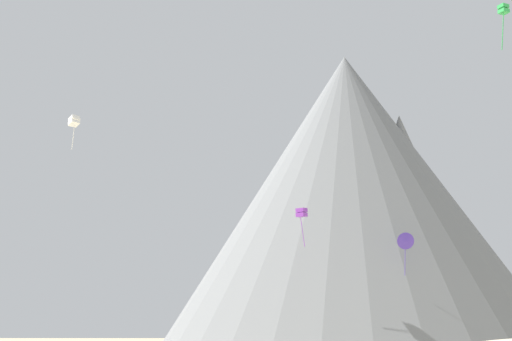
# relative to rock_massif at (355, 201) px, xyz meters

# --- Properties ---
(rock_massif) EXTENTS (79.66, 79.66, 52.85)m
(rock_massif) POSITION_rel_rock_massif_xyz_m (0.00, 0.00, 0.00)
(rock_massif) COLOR slate
(rock_massif) RESTS_ON ground_plane
(kite_violet_mid) EXTENTS (1.64, 1.65, 5.15)m
(kite_violet_mid) POSITION_rel_rock_massif_xyz_m (-10.82, -28.61, -7.27)
(kite_violet_mid) COLOR purple
(kite_green_high) EXTENTS (1.02, 1.03, 4.42)m
(kite_green_high) POSITION_rel_rock_massif_xyz_m (6.74, -57.51, 6.38)
(kite_green_high) COLOR green
(kite_white_high) EXTENTS (1.52, 1.52, 4.09)m
(kite_white_high) POSITION_rel_rock_massif_xyz_m (-38.02, -40.60, 1.63)
(kite_white_high) COLOR white
(kite_indigo_low) EXTENTS (2.27, 0.95, 5.64)m
(kite_indigo_low) POSITION_rel_rock_massif_xyz_m (2.95, -27.09, -10.88)
(kite_indigo_low) COLOR #5138B2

